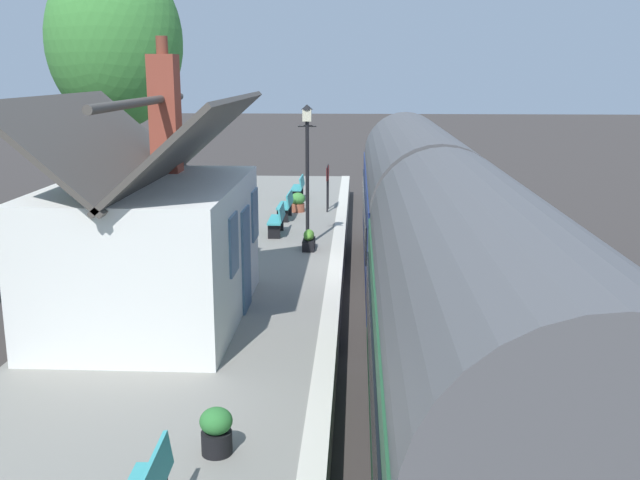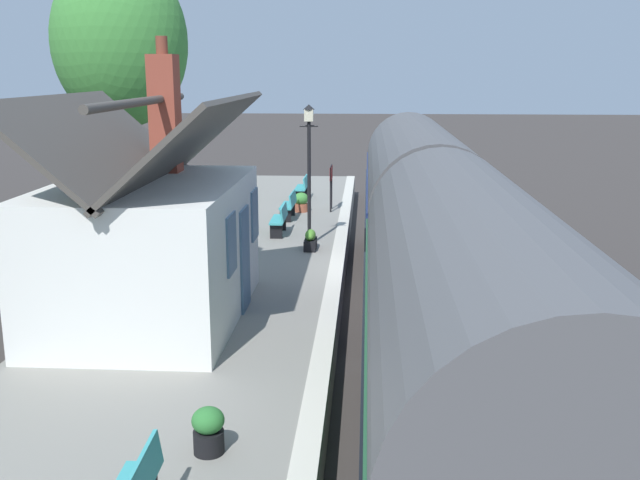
# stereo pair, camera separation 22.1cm
# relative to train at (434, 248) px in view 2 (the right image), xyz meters

# --- Properties ---
(ground_plane) EXTENTS (160.00, 160.00, 0.00)m
(ground_plane) POSITION_rel_train_xyz_m (3.38, 0.90, -2.22)
(ground_plane) COLOR #383330
(platform) EXTENTS (32.00, 5.55, 0.85)m
(platform) POSITION_rel_train_xyz_m (3.38, 4.67, -1.79)
(platform) COLOR gray
(platform) RESTS_ON ground
(platform_edge_coping) EXTENTS (32.00, 0.36, 0.02)m
(platform_edge_coping) POSITION_rel_train_xyz_m (3.38, 2.08, -1.36)
(platform_edge_coping) COLOR beige
(platform_edge_coping) RESTS_ON platform
(rail_near) EXTENTS (52.00, 0.08, 0.14)m
(rail_near) POSITION_rel_train_xyz_m (3.38, -0.72, -2.15)
(rail_near) COLOR gray
(rail_near) RESTS_ON ground
(rail_far) EXTENTS (52.00, 0.08, 0.14)m
(rail_far) POSITION_rel_train_xyz_m (3.38, 0.72, -2.15)
(rail_far) COLOR gray
(rail_far) RESTS_ON ground
(train) EXTENTS (20.38, 2.73, 4.32)m
(train) POSITION_rel_train_xyz_m (0.00, 0.00, 0.00)
(train) COLOR black
(train) RESTS_ON ground
(station_building) EXTENTS (5.75, 3.71, 5.48)m
(station_building) POSITION_rel_train_xyz_m (-0.55, 5.55, 0.15)
(station_building) COLOR white
(station_building) RESTS_ON platform
(bench_near_building) EXTENTS (1.40, 0.45, 0.88)m
(bench_near_building) POSITION_rel_train_xyz_m (13.12, 3.76, -0.89)
(bench_near_building) COLOR teal
(bench_near_building) RESTS_ON platform
(bench_by_lamp) EXTENTS (1.41, 0.46, 0.88)m
(bench_by_lamp) POSITION_rel_train_xyz_m (9.38, 3.88, -0.89)
(bench_by_lamp) COLOR teal
(bench_by_lamp) RESTS_ON platform
(bench_platform_end) EXTENTS (1.41, 0.45, 0.88)m
(bench_platform_end) POSITION_rel_train_xyz_m (7.04, 3.91, -0.89)
(bench_platform_end) COLOR teal
(bench_platform_end) RESTS_ON platform
(planter_under_sign) EXTENTS (0.54, 0.54, 0.85)m
(planter_under_sign) POSITION_rel_train_xyz_m (7.41, 5.06, -0.91)
(planter_under_sign) COLOR teal
(planter_under_sign) RESTS_ON platform
(planter_edge_near) EXTENTS (0.50, 0.50, 0.67)m
(planter_edge_near) POSITION_rel_train_xyz_m (10.66, 3.60, -1.02)
(planter_edge_near) COLOR #9E5138
(planter_edge_near) RESTS_ON platform
(planter_by_door) EXTENTS (0.91, 0.32, 0.61)m
(planter_by_door) POSITION_rel_train_xyz_m (12.58, 6.44, -1.08)
(planter_by_door) COLOR gray
(planter_by_door) RESTS_ON platform
(planter_corner_building) EXTENTS (0.76, 0.32, 0.54)m
(planter_corner_building) POSITION_rel_train_xyz_m (5.25, 2.86, -1.11)
(planter_corner_building) COLOR black
(planter_corner_building) RESTS_ON platform
(planter_bench_left) EXTENTS (0.42, 0.42, 0.62)m
(planter_bench_left) POSITION_rel_train_xyz_m (-5.73, 3.33, -1.05)
(planter_bench_left) COLOR black
(planter_bench_left) RESTS_ON platform
(lamp_post_platform) EXTENTS (0.32, 0.50, 3.90)m
(lamp_post_platform) POSITION_rel_train_xyz_m (5.73, 2.93, 1.34)
(lamp_post_platform) COLOR black
(lamp_post_platform) RESTS_ON platform
(station_sign_board) EXTENTS (0.96, 0.06, 1.57)m
(station_sign_board) POSITION_rel_train_xyz_m (10.95, 2.58, -0.18)
(station_sign_board) COLOR black
(station_sign_board) RESTS_ON platform
(tree_distant) EXTENTS (5.20, 5.27, 10.07)m
(tree_distant) POSITION_rel_train_xyz_m (14.81, 11.07, 4.49)
(tree_distant) COLOR #4C3828
(tree_distant) RESTS_ON ground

